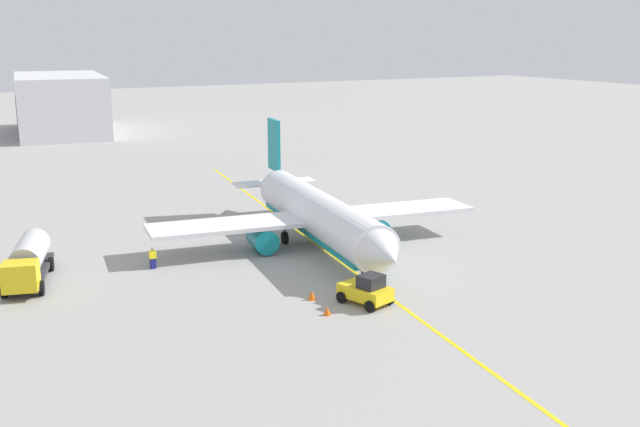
{
  "coord_description": "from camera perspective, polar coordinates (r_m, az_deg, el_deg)",
  "views": [
    {
      "loc": [
        56.28,
        -29.91,
        18.37
      ],
      "look_at": [
        0.0,
        0.0,
        3.0
      ],
      "focal_mm": 42.33,
      "sensor_mm": 36.0,
      "label": 1
    }
  ],
  "objects": [
    {
      "name": "airplane",
      "position": [
        66.06,
        -0.15,
        -0.15
      ],
      "size": [
        31.28,
        29.79,
        9.8
      ],
      "color": "white",
      "rests_on": "ground"
    },
    {
      "name": "safety_cone_nose",
      "position": [
        53.38,
        -0.63,
        -6.2
      ],
      "size": [
        0.59,
        0.59,
        0.65
      ],
      "primitive_type": "cone",
      "color": "#F2590F",
      "rests_on": "ground"
    },
    {
      "name": "taxi_line_marking",
      "position": [
        66.33,
        -0.0,
        -2.52
      ],
      "size": [
        80.86,
        10.6,
        0.01
      ],
      "primitive_type": "cube",
      "rotation": [
        0.0,
        0.0,
        -0.13
      ],
      "color": "yellow",
      "rests_on": "ground"
    },
    {
      "name": "safety_cone_wingtip",
      "position": [
        50.61,
        0.54,
        -7.37
      ],
      "size": [
        0.53,
        0.53,
        0.59
      ],
      "primitive_type": "cone",
      "color": "#F2590F",
      "rests_on": "ground"
    },
    {
      "name": "pushback_tug",
      "position": [
        52.43,
        3.53,
        -5.81
      ],
      "size": [
        4.04,
        3.24,
        2.2
      ],
      "color": "yellow",
      "rests_on": "ground"
    },
    {
      "name": "refueling_worker",
      "position": [
        61.51,
        -12.53,
        -3.35
      ],
      "size": [
        0.4,
        0.54,
        1.71
      ],
      "color": "navy",
      "rests_on": "ground"
    },
    {
      "name": "distant_hangar",
      "position": [
        149.31,
        -19.04,
        7.83
      ],
      "size": [
        32.35,
        18.47,
        10.73
      ],
      "color": "silver",
      "rests_on": "ground"
    },
    {
      "name": "ground_plane",
      "position": [
        66.33,
        -0.0,
        -2.52
      ],
      "size": [
        400.0,
        400.0,
        0.0
      ],
      "primitive_type": "plane",
      "color": "#9E9B96"
    },
    {
      "name": "fuel_tanker",
      "position": [
        60.66,
        -21.2,
        -3.32
      ],
      "size": [
        9.9,
        4.89,
        3.15
      ],
      "color": "#2D2D33",
      "rests_on": "ground"
    }
  ]
}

